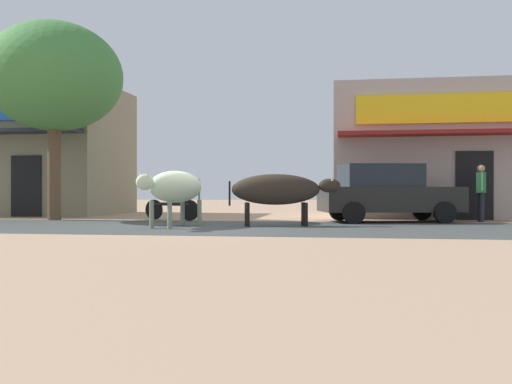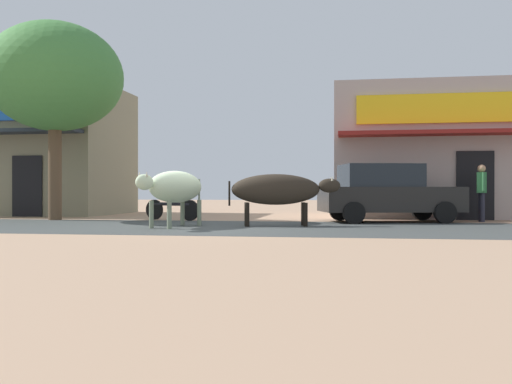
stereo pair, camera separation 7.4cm
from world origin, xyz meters
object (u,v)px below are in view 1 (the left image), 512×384
parked_hatchback_car (387,193)px  cow_far_dark (279,190)px  pedestrian_by_shop (481,188)px  roadside_tree (54,77)px  cow_near_brown (175,187)px  parked_motorcycle (172,205)px

parked_hatchback_car → cow_far_dark: 3.68m
cow_far_dark → pedestrian_by_shop: pedestrian_by_shop is taller
cow_far_dark → roadside_tree: bearing=164.5°
roadside_tree → parked_hatchback_car: roadside_tree is taller
roadside_tree → parked_hatchback_car: size_ratio=1.44×
cow_near_brown → cow_far_dark: cow_near_brown is taller
roadside_tree → cow_far_dark: bearing=-15.5°
parked_hatchback_car → cow_far_dark: (-2.83, -2.35, 0.07)m
parked_motorcycle → cow_far_dark: 4.27m
roadside_tree → pedestrian_by_shop: size_ratio=3.67×
parked_hatchback_car → pedestrian_by_shop: size_ratio=2.54×
parked_motorcycle → cow_near_brown: cow_near_brown is taller
cow_far_dark → parked_motorcycle: bearing=145.9°
roadside_tree → parked_motorcycle: (3.60, 0.40, -3.88)m
roadside_tree → cow_near_brown: (4.66, -2.80, -3.37)m
cow_far_dark → pedestrian_by_shop: bearing=27.7°
cow_far_dark → pedestrian_by_shop: (5.53, 2.90, 0.05)m
parked_motorcycle → pedestrian_by_shop: pedestrian_by_shop is taller
roadside_tree → parked_hatchback_car: (9.94, 0.38, -3.51)m
cow_far_dark → pedestrian_by_shop: 6.24m
roadside_tree → pedestrian_by_shop: 13.12m
roadside_tree → cow_far_dark: roadside_tree is taller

